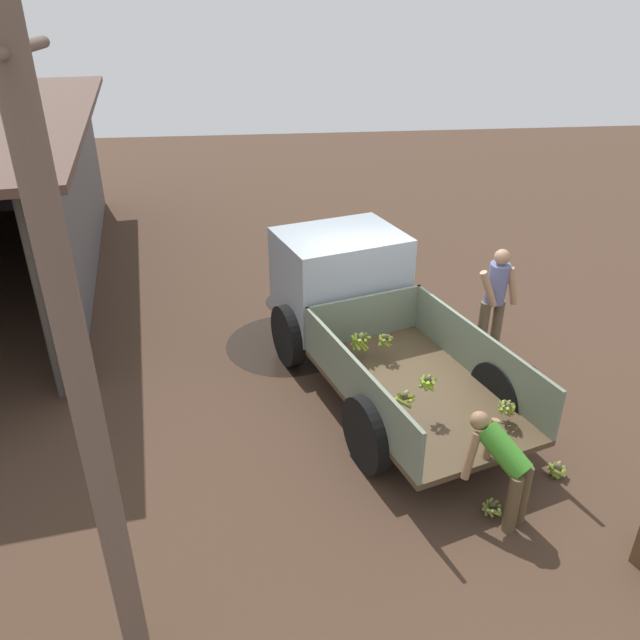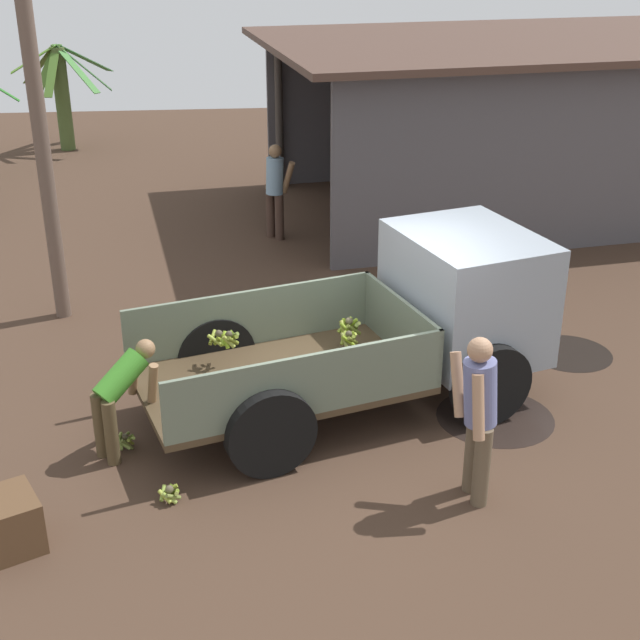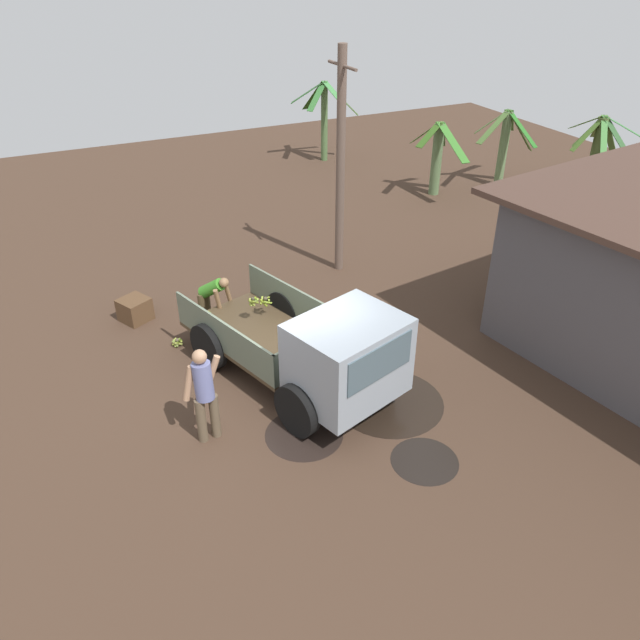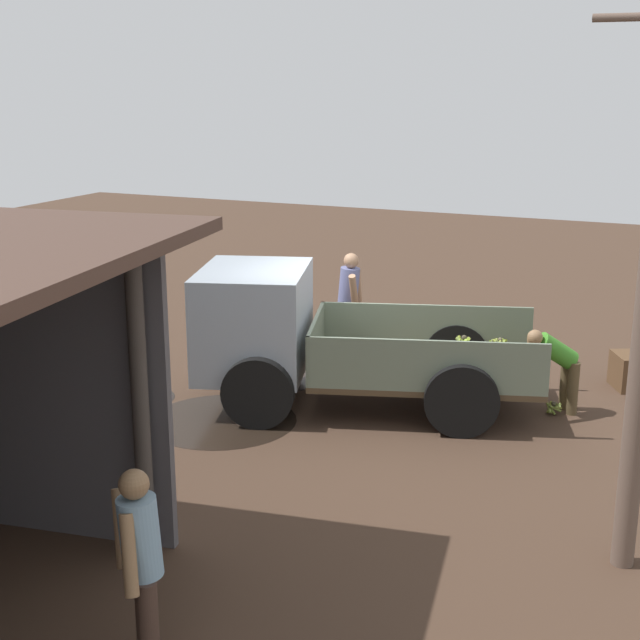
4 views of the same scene
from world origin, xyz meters
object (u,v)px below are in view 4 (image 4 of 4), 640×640
(banana_bunch_on_ground_0, at_px, (529,380))
(wooden_crate_0, at_px, (635,371))
(person_worker_loading, at_px, (556,363))
(banana_bunch_on_ground_1, at_px, (554,407))
(person_foreground_visitor, at_px, (349,301))
(person_bystander_near_shed, at_px, (140,561))
(cargo_truck, at_px, (293,333))

(banana_bunch_on_ground_0, xyz_separation_m, wooden_crate_0, (-1.43, -0.56, 0.16))
(person_worker_loading, distance_m, banana_bunch_on_ground_1, 0.62)
(banana_bunch_on_ground_1, bearing_deg, person_worker_loading, -73.51)
(person_foreground_visitor, relative_size, banana_bunch_on_ground_1, 7.54)
(person_bystander_near_shed, relative_size, wooden_crate_0, 2.86)
(cargo_truck, relative_size, wooden_crate_0, 8.49)
(wooden_crate_0, bearing_deg, cargo_truck, 30.57)
(cargo_truck, distance_m, person_worker_loading, 3.58)
(cargo_truck, bearing_deg, person_bystander_near_shed, 86.87)
(person_worker_loading, xyz_separation_m, banana_bunch_on_ground_0, (0.51, -0.96, -0.62))
(person_foreground_visitor, bearing_deg, banana_bunch_on_ground_0, -10.24)
(person_bystander_near_shed, height_order, banana_bunch_on_ground_1, person_bystander_near_shed)
(wooden_crate_0, bearing_deg, person_foreground_visitor, 4.50)
(person_foreground_visitor, xyz_separation_m, wooden_crate_0, (-4.38, -0.34, -0.71))
(banana_bunch_on_ground_0, bearing_deg, person_bystander_near_shed, 79.34)
(person_worker_loading, bearing_deg, cargo_truck, -22.15)
(person_bystander_near_shed, bearing_deg, wooden_crate_0, -149.34)
(person_foreground_visitor, relative_size, person_bystander_near_shed, 1.04)
(person_worker_loading, xyz_separation_m, wooden_crate_0, (-0.91, -1.51, -0.46))
(cargo_truck, height_order, person_worker_loading, cargo_truck)
(cargo_truck, xyz_separation_m, banana_bunch_on_ground_0, (-2.90, -2.00, -0.91))
(person_worker_loading, relative_size, banana_bunch_on_ground_1, 5.22)
(banana_bunch_on_ground_1, distance_m, wooden_crate_0, 1.81)
(cargo_truck, relative_size, banana_bunch_on_ground_0, 20.90)
(person_worker_loading, bearing_deg, banana_bunch_on_ground_0, -100.88)
(person_foreground_visitor, height_order, person_worker_loading, person_foreground_visitor)
(wooden_crate_0, bearing_deg, banana_bunch_on_ground_0, 21.42)
(person_foreground_visitor, distance_m, banana_bunch_on_ground_1, 3.78)
(cargo_truck, bearing_deg, wooden_crate_0, -166.72)
(cargo_truck, bearing_deg, person_foreground_visitor, -106.04)
(person_bystander_near_shed, relative_size, banana_bunch_on_ground_1, 7.23)
(cargo_truck, relative_size, person_worker_loading, 4.11)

